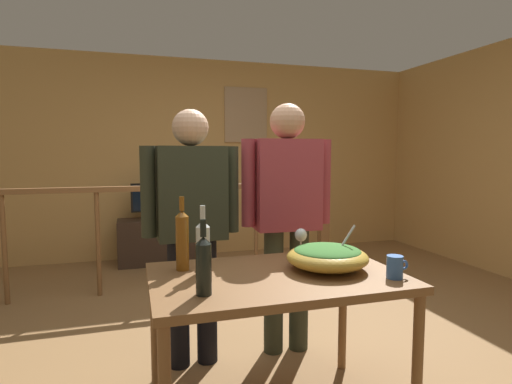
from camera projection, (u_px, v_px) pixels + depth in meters
ground_plane at (272, 347)px, 2.84m from camera, size 7.86×7.86×0.00m
back_wall at (202, 158)px, 5.43m from camera, size 6.04×0.10×2.56m
side_wall_right at (512, 159)px, 4.40m from camera, size 0.10×4.27×2.56m
framed_picture at (246, 115)px, 5.49m from camera, size 0.59×0.03×0.73m
stair_railing at (201, 217)px, 4.09m from camera, size 3.97×0.10×1.08m
tv_console at (156, 241)px, 5.01m from camera, size 0.90×0.40×0.54m
flat_screen_tv at (155, 198)px, 4.93m from camera, size 0.57×0.12×0.44m
serving_table at (276, 290)px, 2.01m from camera, size 1.21×0.78×0.75m
salad_bowl at (327, 256)px, 2.08m from camera, size 0.41×0.41×0.22m
wine_glass at (301, 236)px, 2.35m from camera, size 0.07×0.07×0.16m
wine_bottle_dark at (204, 264)px, 1.69m from camera, size 0.07×0.07×0.32m
wine_bottle_amber at (182, 239)px, 2.05m from camera, size 0.07×0.07×0.37m
wine_bottle_clear at (203, 246)px, 1.99m from camera, size 0.07×0.07×0.34m
mug_blue at (395, 267)px, 1.93m from camera, size 0.11×0.08×0.11m
person_standing_left at (192, 216)px, 2.54m from camera, size 0.61×0.24×1.61m
person_standing_right at (287, 206)px, 2.71m from camera, size 0.61×0.24×1.67m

